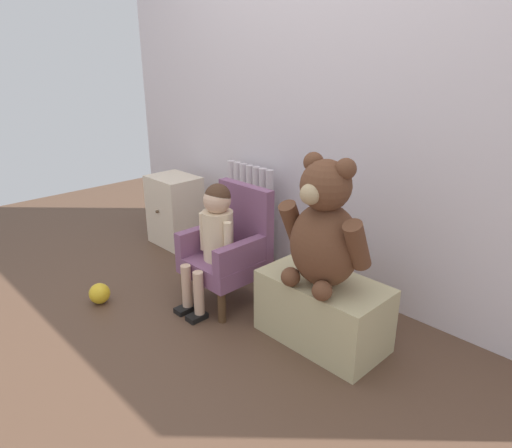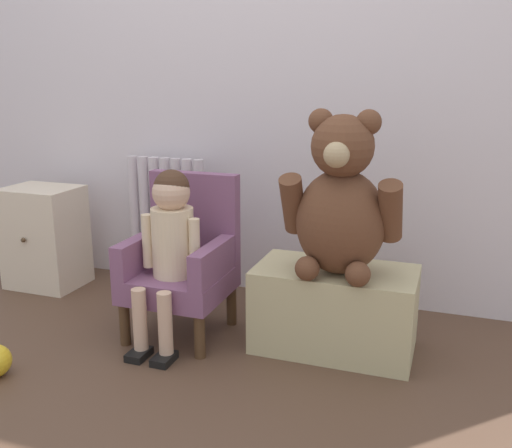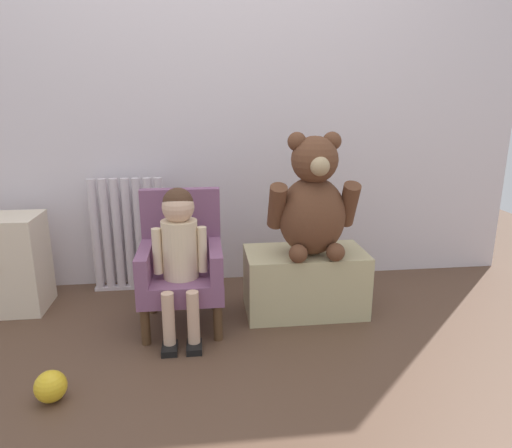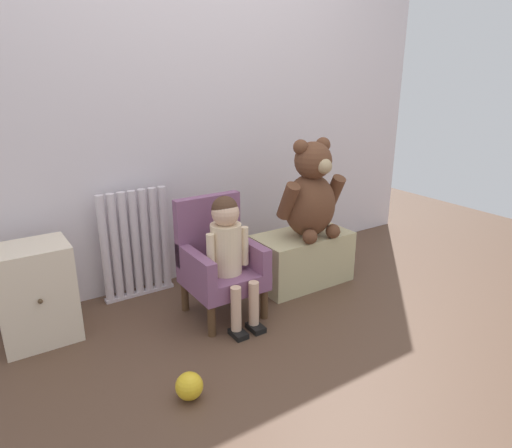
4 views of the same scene
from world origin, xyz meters
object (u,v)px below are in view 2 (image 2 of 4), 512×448
object	(u,v)px
low_bench	(334,309)
large_teddy_bear	(341,204)
small_dresser	(45,237)
child_figure	(170,233)
radiator	(167,224)
child_armchair	(184,260)

from	to	relation	value
low_bench	large_teddy_bear	xyz separation A→B (m)	(0.02, -0.05, 0.44)
small_dresser	child_figure	xyz separation A→B (m)	(0.92, -0.36, 0.20)
child_figure	small_dresser	bearing A→B (deg)	158.57
radiator	child_figure	distance (m)	0.66
low_bench	small_dresser	bearing A→B (deg)	172.36
small_dresser	child_figure	size ratio (longest dim) A/B	0.73
large_teddy_bear	child_armchair	bearing A→B (deg)	179.72
small_dresser	low_bench	xyz separation A→B (m)	(1.56, -0.21, -0.09)
child_armchair	low_bench	world-z (taller)	child_armchair
radiator	low_bench	xyz separation A→B (m)	(0.96, -0.41, -0.17)
child_armchair	child_figure	distance (m)	0.18
small_dresser	child_figure	bearing A→B (deg)	-21.43
child_figure	child_armchair	bearing A→B (deg)	90.00
child_armchair	low_bench	bearing A→B (deg)	3.82
child_armchair	large_teddy_bear	size ratio (longest dim) A/B	1.08
radiator	child_figure	xyz separation A→B (m)	(0.32, -0.57, 0.13)
radiator	low_bench	distance (m)	1.06
low_bench	child_figure	bearing A→B (deg)	-166.56
radiator	small_dresser	size ratio (longest dim) A/B	1.29
radiator	large_teddy_bear	bearing A→B (deg)	-25.10
radiator	large_teddy_bear	world-z (taller)	large_teddy_bear
child_armchair	child_figure	bearing A→B (deg)	-90.00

